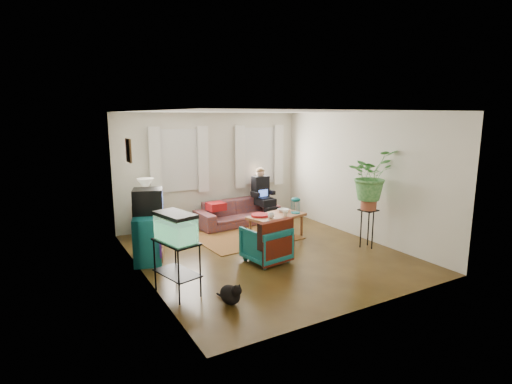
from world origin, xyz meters
TOP-DOWN VIEW (x-y plane):
  - floor at (0.00, 0.00)m, footprint 4.50×5.00m
  - ceiling at (0.00, 0.00)m, footprint 4.50×5.00m
  - wall_back at (0.00, 2.50)m, footprint 4.50×0.01m
  - wall_front at (0.00, -2.50)m, footprint 4.50×0.01m
  - wall_left at (-2.25, 0.00)m, footprint 0.01×5.00m
  - wall_right at (2.25, 0.00)m, footprint 0.01×5.00m
  - window_left at (-0.80, 2.48)m, footprint 1.08×0.04m
  - window_right at (1.25, 2.48)m, footprint 1.08×0.04m
  - curtains_left at (-0.80, 2.40)m, footprint 1.36×0.06m
  - curtains_right at (1.25, 2.40)m, footprint 1.36×0.06m
  - picture_frame at (-2.21, 0.85)m, footprint 0.04×0.32m
  - area_rug at (0.12, 1.10)m, footprint 2.10×1.73m
  - sofa at (0.44, 2.05)m, footprint 2.02×0.92m
  - seated_person at (1.15, 2.10)m, footprint 0.54×0.64m
  - side_table at (-1.65, 2.13)m, footprint 0.56×0.56m
  - table_lamp at (-1.65, 2.13)m, footprint 0.42×0.42m
  - dresser at (-1.99, 0.76)m, footprint 0.72×1.02m
  - crt_tv at (-1.94, 0.85)m, footprint 0.62×0.59m
  - aquarium_stand at (-2.00, -0.83)m, footprint 0.56×0.79m
  - aquarium at (-2.00, -0.83)m, footprint 0.50×0.71m
  - black_cat at (-1.49, -1.50)m, footprint 0.30×0.42m
  - armchair at (-0.22, -0.35)m, footprint 0.78×0.74m
  - serape_throw at (-0.18, -0.62)m, footprint 0.73×0.27m
  - coffee_table at (0.68, 0.73)m, footprint 1.31×0.91m
  - cup_a at (0.44, 0.56)m, footprint 0.16×0.16m
  - cup_b at (0.78, 0.55)m, footprint 0.13×0.13m
  - bowl at (0.97, 0.91)m, footprint 0.28×0.28m
  - snack_tray at (0.33, 0.81)m, footprint 0.44×0.44m
  - birdcage at (1.12, 0.66)m, footprint 0.24×0.24m
  - plant_stand at (1.88, -0.67)m, footprint 0.35×0.35m
  - potted_plant at (1.88, -0.67)m, footprint 0.93×0.83m

SIDE VIEW (x-z plane):
  - floor at x=0.00m, z-range -0.01..0.01m
  - area_rug at x=0.12m, z-range 0.00..0.01m
  - black_cat at x=-1.49m, z-range 0.00..0.33m
  - coffee_table at x=0.68m, z-range 0.00..0.49m
  - side_table at x=-1.65m, z-range 0.00..0.66m
  - armchair at x=-0.22m, z-range 0.00..0.71m
  - plant_stand at x=1.88m, z-range 0.00..0.76m
  - sofa at x=0.44m, z-range 0.00..0.77m
  - aquarium_stand at x=-2.00m, z-range 0.00..0.79m
  - dresser at x=-1.99m, z-range 0.00..0.83m
  - serape_throw at x=-0.18m, z-range 0.21..0.79m
  - snack_tray at x=0.33m, z-range 0.49..0.54m
  - bowl at x=0.97m, z-range 0.49..0.55m
  - cup_b at x=0.78m, z-range 0.49..0.59m
  - cup_a at x=0.44m, z-range 0.49..0.60m
  - seated_person at x=1.15m, z-range 0.00..1.17m
  - birdcage at x=1.12m, z-range 0.49..0.84m
  - table_lamp at x=-1.65m, z-range 0.64..1.24m
  - aquarium at x=-2.00m, z-range 0.79..1.21m
  - crt_tv at x=-1.94m, z-range 0.83..1.27m
  - potted_plant at x=1.88m, z-range 0.80..1.76m
  - wall_back at x=0.00m, z-range 0.00..2.60m
  - wall_front at x=0.00m, z-range 0.00..2.60m
  - wall_left at x=-2.25m, z-range 0.00..2.60m
  - wall_right at x=2.25m, z-range 0.00..2.60m
  - curtains_left at x=-0.80m, z-range 0.80..2.30m
  - curtains_right at x=1.25m, z-range 0.80..2.30m
  - window_left at x=-0.80m, z-range 0.86..2.24m
  - window_right at x=1.25m, z-range 0.86..2.24m
  - picture_frame at x=-2.21m, z-range 1.75..2.15m
  - ceiling at x=0.00m, z-range 2.60..2.60m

